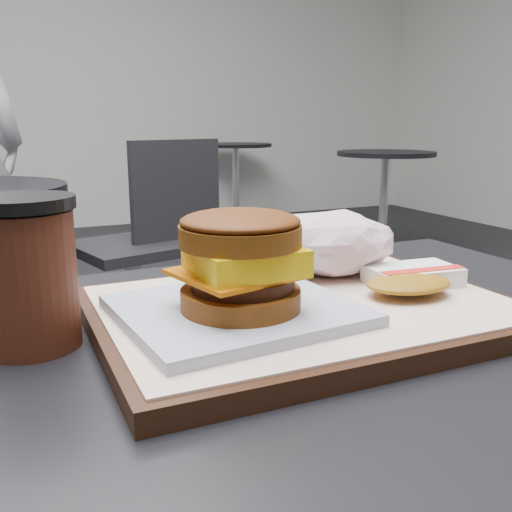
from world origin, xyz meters
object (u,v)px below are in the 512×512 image
at_px(crumpled_wrapper, 329,242).
at_px(coffee_cup, 27,274).
at_px(neighbor_chair, 148,234).
at_px(serving_tray, 304,311).
at_px(breakfast_sandwich, 240,273).
at_px(hash_brown, 411,279).

distance_m(crumpled_wrapper, coffee_cup, 0.31).
relative_size(coffee_cup, neighbor_chair, 0.14).
bearing_deg(serving_tray, crumpled_wrapper, 46.42).
xyz_separation_m(serving_tray, breakfast_sandwich, (-0.07, -0.02, 0.05)).
distance_m(crumpled_wrapper, neighbor_chair, 1.74).
bearing_deg(breakfast_sandwich, serving_tray, 15.84).
bearing_deg(coffee_cup, crumpled_wrapper, 7.09).
relative_size(hash_brown, crumpled_wrapper, 0.81).
distance_m(serving_tray, neighbor_chair, 1.82).
bearing_deg(breakfast_sandwich, coffee_cup, 159.63).
xyz_separation_m(breakfast_sandwich, neighbor_chair, (0.36, 1.80, -0.32)).
relative_size(hash_brown, neighbor_chair, 0.14).
xyz_separation_m(hash_brown, coffee_cup, (-0.35, 0.05, 0.03)).
distance_m(hash_brown, crumpled_wrapper, 0.10).
relative_size(crumpled_wrapper, neighbor_chair, 0.17).
relative_size(serving_tray, hash_brown, 3.12).
distance_m(breakfast_sandwich, crumpled_wrapper, 0.18).
bearing_deg(hash_brown, crumpled_wrapper, 114.44).
distance_m(hash_brown, coffee_cup, 0.35).
bearing_deg(serving_tray, hash_brown, -5.62).
height_order(hash_brown, neighbor_chair, neighbor_chair).
bearing_deg(hash_brown, serving_tray, 174.38).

